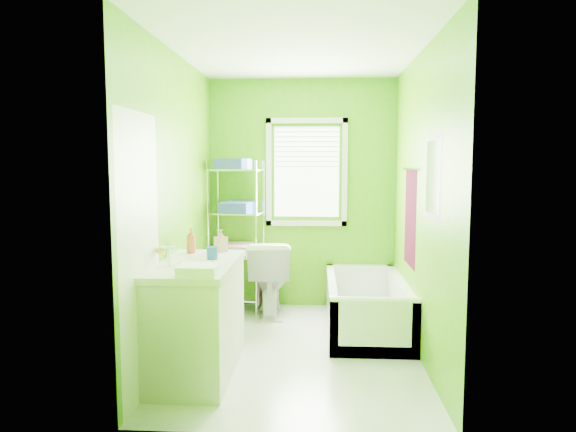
# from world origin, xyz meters

# --- Properties ---
(ground) EXTENTS (2.90, 2.90, 0.00)m
(ground) POSITION_xyz_m (0.00, 0.00, 0.00)
(ground) COLOR silver
(ground) RESTS_ON ground
(room_envelope) EXTENTS (2.14, 2.94, 2.62)m
(room_envelope) POSITION_xyz_m (0.00, 0.00, 1.55)
(room_envelope) COLOR #4B9907
(room_envelope) RESTS_ON ground
(window) EXTENTS (0.92, 0.05, 1.22)m
(window) POSITION_xyz_m (0.05, 1.42, 1.61)
(window) COLOR white
(window) RESTS_ON ground
(door) EXTENTS (0.09, 0.80, 2.00)m
(door) POSITION_xyz_m (-1.04, -1.00, 1.00)
(door) COLOR white
(door) RESTS_ON ground
(right_wall_decor) EXTENTS (0.04, 1.48, 1.17)m
(right_wall_decor) POSITION_xyz_m (1.04, -0.02, 1.32)
(right_wall_decor) COLOR #44071B
(right_wall_decor) RESTS_ON ground
(bathtub) EXTENTS (0.76, 1.64, 0.53)m
(bathtub) POSITION_xyz_m (0.67, 0.60, 0.17)
(bathtub) COLOR white
(bathtub) RESTS_ON ground
(toilet) EXTENTS (0.53, 0.84, 0.82)m
(toilet) POSITION_xyz_m (-0.35, 1.08, 0.41)
(toilet) COLOR white
(toilet) RESTS_ON ground
(vanity) EXTENTS (0.60, 1.18, 1.10)m
(vanity) POSITION_xyz_m (-0.76, -0.54, 0.47)
(vanity) COLOR silver
(vanity) RESTS_ON ground
(wire_shelf_unit) EXTENTS (0.61, 0.50, 1.70)m
(wire_shelf_unit) POSITION_xyz_m (-0.71, 1.18, 1.04)
(wire_shelf_unit) COLOR silver
(wire_shelf_unit) RESTS_ON ground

